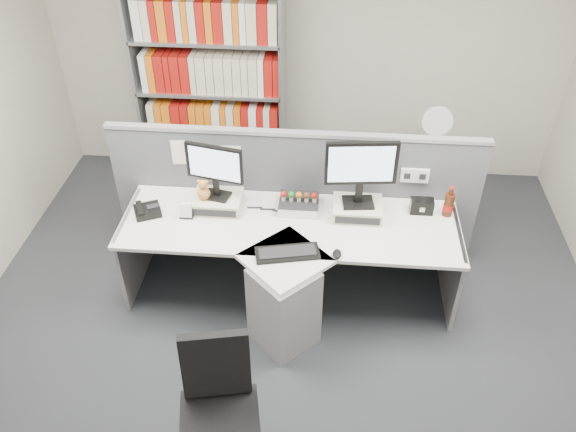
# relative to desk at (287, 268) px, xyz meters

# --- Properties ---
(ground) EXTENTS (5.50, 5.50, 0.00)m
(ground) POSITION_rel_desk_xyz_m (0.00, -0.60, -0.46)
(ground) COLOR #313339
(ground) RESTS_ON ground
(room_shell) EXTENTS (5.04, 5.54, 2.72)m
(room_shell) POSITION_rel_desk_xyz_m (0.00, -0.60, 1.33)
(room_shell) COLOR #B7B1A3
(room_shell) RESTS_ON ground
(partition) EXTENTS (3.00, 0.08, 1.27)m
(partition) POSITION_rel_desk_xyz_m (0.00, 0.65, 0.19)
(partition) COLOR #555860
(partition) RESTS_ON ground
(desk) EXTENTS (2.60, 1.20, 0.72)m
(desk) POSITION_rel_desk_xyz_m (0.00, 0.00, 0.00)
(desk) COLOR white
(desk) RESTS_ON ground
(monitor_riser_left) EXTENTS (0.38, 0.31, 0.10)m
(monitor_riser_left) POSITION_rel_desk_xyz_m (-0.59, 0.38, 0.31)
(monitor_riser_left) COLOR beige
(monitor_riser_left) RESTS_ON desk
(monitor_riser_right) EXTENTS (0.38, 0.31, 0.10)m
(monitor_riser_right) POSITION_rel_desk_xyz_m (0.51, 0.38, 0.31)
(monitor_riser_right) COLOR beige
(monitor_riser_right) RESTS_ON desk
(monitor_left) EXTENTS (0.45, 0.18, 0.46)m
(monitor_left) POSITION_rel_desk_xyz_m (-0.59, 0.38, 0.64)
(monitor_left) COLOR black
(monitor_left) RESTS_ON monitor_riser_left
(monitor_right) EXTENTS (0.54, 0.20, 0.55)m
(monitor_right) POSITION_rel_desk_xyz_m (0.51, 0.38, 0.69)
(monitor_right) COLOR black
(monitor_right) RESTS_ON monitor_riser_right
(desktop_pc) EXTENTS (0.31, 0.27, 0.08)m
(desktop_pc) POSITION_rel_desk_xyz_m (0.05, 0.42, 0.30)
(desktop_pc) COLOR black
(desktop_pc) RESTS_ON desk
(figurines) EXTENTS (0.29, 0.05, 0.09)m
(figurines) POSITION_rel_desk_xyz_m (0.05, 0.40, 0.40)
(figurines) COLOR beige
(figurines) RESTS_ON desktop_pc
(keyboard) EXTENTS (0.48, 0.27, 0.03)m
(keyboard) POSITION_rel_desk_xyz_m (0.01, -0.14, 0.28)
(keyboard) COLOR black
(keyboard) RESTS_ON desk
(mouse) EXTENTS (0.06, 0.10, 0.04)m
(mouse) POSITION_rel_desk_xyz_m (0.37, -0.12, 0.28)
(mouse) COLOR black
(mouse) RESTS_ON desk
(desk_phone) EXTENTS (0.25, 0.24, 0.08)m
(desk_phone) POSITION_rel_desk_xyz_m (-1.12, 0.25, 0.30)
(desk_phone) COLOR black
(desk_phone) RESTS_ON desk
(desk_calendar) EXTENTS (0.11, 0.08, 0.13)m
(desk_calendar) POSITION_rel_desk_xyz_m (-0.80, 0.23, 0.32)
(desk_calendar) COLOR black
(desk_calendar) RESTS_ON desk
(plush_toy) EXTENTS (0.10, 0.10, 0.17)m
(plush_toy) POSITION_rel_desk_xyz_m (-0.68, 0.35, 0.44)
(plush_toy) COLOR #C08340
(plush_toy) RESTS_ON monitor_riser_left
(speaker) EXTENTS (0.18, 0.10, 0.12)m
(speaker) POSITION_rel_desk_xyz_m (1.01, 0.45, 0.32)
(speaker) COLOR black
(speaker) RESTS_ON desk
(cola_bottle) EXTENTS (0.08, 0.08, 0.26)m
(cola_bottle) POSITION_rel_desk_xyz_m (1.21, 0.43, 0.36)
(cola_bottle) COLOR #3F190A
(cola_bottle) RESTS_ON desk
(shelving_unit) EXTENTS (1.41, 0.40, 2.00)m
(shelving_unit) POSITION_rel_desk_xyz_m (-0.90, 1.85, 0.52)
(shelving_unit) COLOR gray
(shelving_unit) RESTS_ON ground
(filing_cabinet) EXTENTS (0.45, 0.61, 0.70)m
(filing_cabinet) POSITION_rel_desk_xyz_m (1.20, 1.40, -0.11)
(filing_cabinet) COLOR gray
(filing_cabinet) RESTS_ON ground
(desk_fan) EXTENTS (0.27, 0.16, 0.46)m
(desk_fan) POSITION_rel_desk_xyz_m (1.20, 1.40, 0.53)
(desk_fan) COLOR white
(desk_fan) RESTS_ON filing_cabinet
(office_chair) EXTENTS (0.64, 0.63, 0.97)m
(office_chair) POSITION_rel_desk_xyz_m (-0.29, -1.30, 0.06)
(office_chair) COLOR silver
(office_chair) RESTS_ON ground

